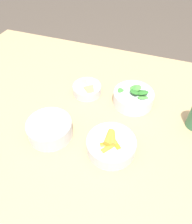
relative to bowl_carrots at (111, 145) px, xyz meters
The scene contains 6 objects.
ground_plane 0.84m from the bowl_carrots, 29.58° to the right, with size 10.00×10.00×0.00m, color #4C4238.
dining_table 0.26m from the bowl_carrots, 29.58° to the right, with size 1.34×1.05×0.78m.
bowl_carrots is the anchor object (origin of this frame).
bowl_greens 0.25m from the bowl_carrots, 93.60° to the right, with size 0.16×0.16×0.08m.
bowl_beans_hotdog 0.22m from the bowl_carrots, ahead, with size 0.15×0.15×0.06m.
bowl_cookies 0.30m from the bowl_carrots, 53.29° to the right, with size 0.12×0.12×0.05m.
Camera 1 is at (-0.30, 0.52, 1.38)m, focal length 35.00 mm.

